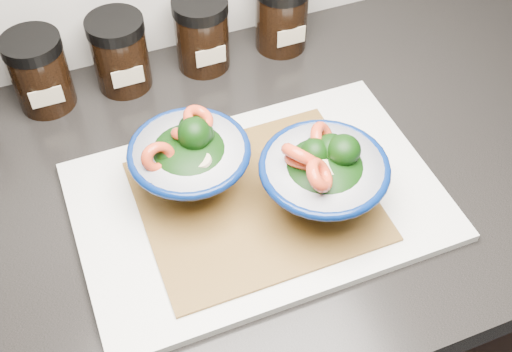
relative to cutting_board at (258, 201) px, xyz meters
name	(u,v)px	position (x,y,z in m)	size (l,w,h in m)	color
countertop	(135,221)	(-0.15, 0.05, -0.03)	(3.50, 0.60, 0.04)	black
cutting_board	(258,201)	(0.00, 0.00, 0.00)	(0.45, 0.30, 0.01)	silver
bamboo_mat	(256,200)	(0.00, 0.00, 0.01)	(0.28, 0.24, 0.00)	olive
bowl_left	(190,159)	(-0.07, 0.05, 0.06)	(0.15, 0.15, 0.11)	white
bowl_right	(323,176)	(0.07, -0.04, 0.06)	(0.15, 0.15, 0.12)	white
spice_jar_b	(39,72)	(-0.21, 0.29, 0.05)	(0.08, 0.08, 0.11)	black
spice_jar_c	(120,53)	(-0.10, 0.29, 0.05)	(0.08, 0.08, 0.11)	black
spice_jar_d	(202,34)	(0.02, 0.29, 0.05)	(0.08, 0.08, 0.11)	black
spice_jar_e	(282,15)	(0.15, 0.29, 0.05)	(0.08, 0.08, 0.11)	black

